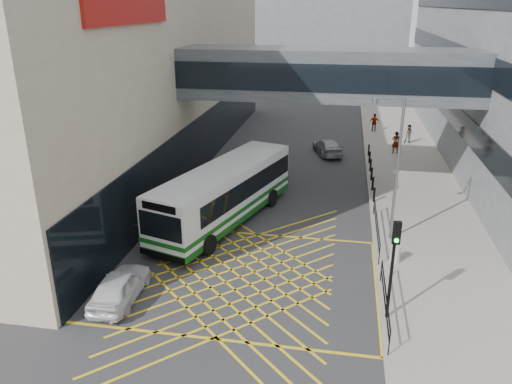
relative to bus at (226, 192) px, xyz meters
The scene contains 18 objects.
ground 6.50m from the bus, 70.93° to the right, with size 120.00×120.00×0.00m, color #333335.
building_whsmith 19.87m from the bus, 147.70° to the left, with size 24.17×42.00×16.00m.
building_far 54.56m from the bus, 89.95° to the left, with size 28.00×16.00×18.00m, color slate.
skybridge 9.79m from the bus, 50.28° to the left, with size 20.00×4.10×3.00m.
pavement 14.39m from the bus, 39.40° to the left, with size 6.00×54.00×0.16m, color gray.
box_junction 6.50m from the bus, 70.93° to the right, with size 12.00×9.00×0.01m.
bus is the anchor object (origin of this frame).
car_white 8.99m from the bus, 105.95° to the right, with size 1.71×4.18×1.33m, color silver.
car_dark 2.44m from the bus, 75.71° to the left, with size 1.80×4.60×1.44m, color #232228.
car_silver 15.31m from the bus, 70.69° to the left, with size 1.77×4.18×1.30m, color gray.
traffic_light 11.74m from the bus, 44.71° to the right, with size 0.30×0.48×4.13m.
street_lamp 9.20m from the bus, ahead, with size 1.62×0.69×7.26m.
litter_bin 9.68m from the bus, 21.40° to the right, with size 0.47×0.47×0.81m, color #ADA89E.
kerb_railings 9.23m from the bus, 26.82° to the right, with size 0.05×12.54×1.00m.
bollards 12.35m from the bus, 47.56° to the left, with size 0.14×10.14×0.90m.
pedestrian_a 18.38m from the bus, 55.48° to the left, with size 0.71×0.51×1.78m, color gray.
pedestrian_b 21.98m from the bus, 57.42° to the left, with size 0.79×0.46×1.62m, color gray.
pedestrian_c 24.20m from the bus, 68.01° to the left, with size 0.97×0.47×1.64m, color gray.
Camera 1 is at (4.14, -19.17, 11.53)m, focal length 35.00 mm.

